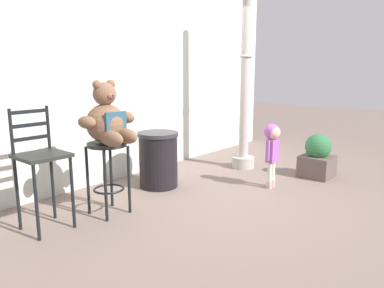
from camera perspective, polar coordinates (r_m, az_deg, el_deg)
name	(u,v)px	position (r m, az deg, el deg)	size (l,w,h in m)	color
ground_plane	(221,196)	(4.74, 4.50, -7.94)	(24.00, 24.00, 0.00)	#78665C
building_wall	(127,74)	(5.67, -10.04, 10.59)	(6.84, 0.30, 3.00)	silver
bar_stool_with_teddy	(108,163)	(4.11, -12.88, -2.85)	(0.42, 0.42, 0.80)	#242723
teddy_bear	(108,121)	(3.99, -12.88, 3.53)	(0.65, 0.58, 0.66)	brown
child_walking	(272,142)	(4.99, 12.27, 0.34)	(0.28, 0.22, 0.87)	#C7A69A
trash_bin	(158,159)	(5.00, -5.21, -2.38)	(0.55, 0.55, 0.75)	black
lamppost	(245,92)	(5.88, 8.18, 8.01)	(0.36, 0.36, 3.06)	#AEA59C
bar_chair_empty	(41,161)	(3.89, -22.28, -2.43)	(0.44, 0.44, 1.21)	#242723
planter_with_shrub	(317,157)	(5.76, 18.78, -1.95)	(0.44, 0.44, 0.64)	brown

